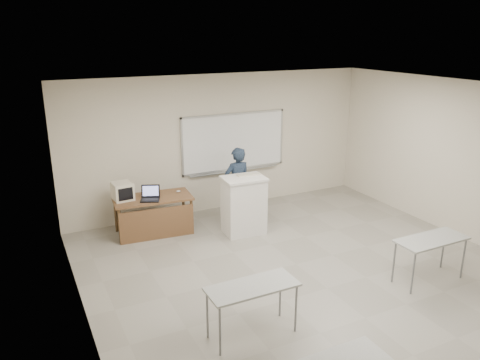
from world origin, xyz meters
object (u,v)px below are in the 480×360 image
instructor_desk (155,208)px  keyboard (249,175)px  whiteboard (234,143)px  mouse (178,191)px  presenter (237,184)px  crt_monitor (122,191)px  laptop (149,197)px  podium (244,205)px

instructor_desk → keyboard: (1.75, -0.61, 0.61)m
whiteboard → keyboard: 1.47m
whiteboard → keyboard: (-0.35, -1.39, -0.32)m
mouse → presenter: size_ratio=0.06×
crt_monitor → laptop: crt_monitor is taller
keyboard → presenter: presenter is taller
instructor_desk → podium: 1.74m
instructor_desk → crt_monitor: (-0.55, 0.24, 0.36)m
whiteboard → keyboard: size_ratio=5.31×
laptop → crt_monitor: bearing=173.8°
mouse → presenter: (1.22, -0.21, 0.03)m
podium → crt_monitor: size_ratio=2.79×
crt_monitor → keyboard: bearing=-25.3°
whiteboard → mouse: (-1.55, -0.62, -0.71)m
instructor_desk → laptop: laptop is taller
instructor_desk → presenter: bearing=3.8°
podium → presenter: size_ratio=0.73×
whiteboard → laptop: whiteboard is taller
mouse → presenter: 1.24m
podium → presenter: presenter is taller
whiteboard → keyboard: bearing=-104.2°
podium → presenter: (0.17, 0.64, 0.21)m
mouse → laptop: bearing=-162.1°
crt_monitor → presenter: 2.34m
podium → mouse: (-1.05, 0.85, 0.19)m
crt_monitor → presenter: size_ratio=0.26×
laptop → mouse: laptop is taller
podium → keyboard: keyboard is taller
whiteboard → crt_monitor: (-2.65, -0.54, -0.57)m
laptop → whiteboard: bearing=42.4°
keyboard → instructor_desk: bearing=167.1°
crt_monitor → mouse: bearing=-9.0°
instructor_desk → presenter: (1.77, -0.04, 0.24)m
whiteboard → laptop: bearing=-160.2°
podium → laptop: (-1.70, 0.68, 0.23)m
podium → keyboard: 0.61m
laptop → presenter: size_ratio=0.22×
instructor_desk → laptop: size_ratio=4.24×
mouse → presenter: presenter is taller
whiteboard → crt_monitor: size_ratio=6.00×
whiteboard → mouse: whiteboard is taller
mouse → keyboard: (1.20, -0.77, 0.40)m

